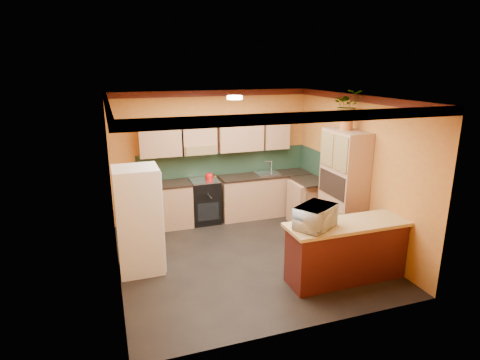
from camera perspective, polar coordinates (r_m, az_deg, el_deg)
name	(u,v)px	position (r m, az deg, el deg)	size (l,w,h in m)	color
room_shell	(242,134)	(6.67, 0.29, 6.56)	(4.24, 4.24, 2.72)	black
base_cabinets_back	(233,199)	(8.57, -1.00, -2.67)	(3.65, 0.60, 0.88)	tan
countertop_back	(233,178)	(8.44, -1.01, 0.29)	(3.65, 0.62, 0.04)	black
stove	(205,201)	(8.41, -5.06, -3.00)	(0.58, 0.58, 0.91)	black
kettle	(209,176)	(8.22, -4.39, 0.55)	(0.17, 0.17, 0.18)	#B40D0C
sink	(267,173)	(8.69, 3.86, 0.96)	(0.48, 0.40, 0.03)	silver
base_cabinets_right	(310,202)	(8.48, 9.97, -3.13)	(0.60, 0.80, 0.88)	tan
countertop_right	(311,181)	(8.34, 10.12, -0.14)	(0.62, 0.80, 0.04)	black
fridge	(139,220)	(6.50, -14.23, -5.54)	(0.68, 0.66, 1.70)	white
pantry	(343,188)	(7.45, 14.47, -1.16)	(0.48, 0.90, 2.10)	tan
fern_pot	(346,125)	(7.25, 14.87, 7.52)	(0.22, 0.22, 0.16)	#A75928
fern	(348,105)	(7.21, 15.07, 10.25)	(0.48, 0.42, 0.54)	tan
breakfast_bar	(346,253)	(6.39, 14.84, -9.98)	(1.80, 0.55, 0.88)	#521315
bar_top	(348,224)	(6.21, 15.14, -6.11)	(1.90, 0.65, 0.05)	tan
microwave	(315,217)	(5.85, 10.67, -5.15)	(0.61, 0.41, 0.34)	white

